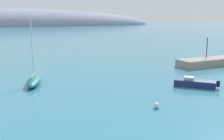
{
  "coord_description": "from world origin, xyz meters",
  "views": [
    {
      "loc": [
        -13.96,
        -9.02,
        9.25
      ],
      "look_at": [
        -1.95,
        28.98,
        1.37
      ],
      "focal_mm": 44.59,
      "sensor_mm": 36.0,
      "label": 1
    }
  ],
  "objects_px": {
    "mooring_buoy_white": "(157,105)",
    "harbor_lamp_post": "(207,44)",
    "motorboat_navy_alongside_breakwater": "(195,83)",
    "sailboat_teal_mid_mooring": "(34,81)"
  },
  "relations": [
    {
      "from": "mooring_buoy_white",
      "to": "harbor_lamp_post",
      "type": "distance_m",
      "value": 28.82
    },
    {
      "from": "motorboat_navy_alongside_breakwater",
      "to": "harbor_lamp_post",
      "type": "relative_size",
      "value": 1.28
    },
    {
      "from": "motorboat_navy_alongside_breakwater",
      "to": "harbor_lamp_post",
      "type": "bearing_deg",
      "value": -90.92
    },
    {
      "from": "motorboat_navy_alongside_breakwater",
      "to": "mooring_buoy_white",
      "type": "distance_m",
      "value": 10.75
    },
    {
      "from": "sailboat_teal_mid_mooring",
      "to": "harbor_lamp_post",
      "type": "xyz_separation_m",
      "value": [
        31.85,
        6.41,
        3.28
      ]
    },
    {
      "from": "sailboat_teal_mid_mooring",
      "to": "mooring_buoy_white",
      "type": "distance_m",
      "value": 17.85
    },
    {
      "from": "sailboat_teal_mid_mooring",
      "to": "harbor_lamp_post",
      "type": "bearing_deg",
      "value": -68.29
    },
    {
      "from": "mooring_buoy_white",
      "to": "motorboat_navy_alongside_breakwater",
      "type": "bearing_deg",
      "value": 35.96
    },
    {
      "from": "sailboat_teal_mid_mooring",
      "to": "mooring_buoy_white",
      "type": "relative_size",
      "value": 15.42
    },
    {
      "from": "sailboat_teal_mid_mooring",
      "to": "motorboat_navy_alongside_breakwater",
      "type": "relative_size",
      "value": 1.76
    }
  ]
}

